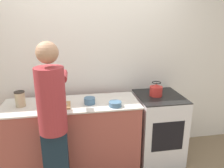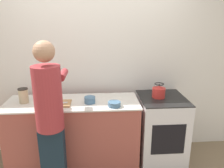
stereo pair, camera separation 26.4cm
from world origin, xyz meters
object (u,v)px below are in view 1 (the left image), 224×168
cutting_board (56,106)px  bowl_prep (90,101)px  knife (56,106)px  person (53,118)px  canister_jar (20,99)px  kettle (156,90)px  oven (158,127)px

cutting_board → bowl_prep: size_ratio=2.55×
knife → person: bearing=-100.9°
person → canister_jar: bearing=130.9°
person → bowl_prep: bearing=45.2°
cutting_board → kettle: bearing=6.0°
cutting_board → knife: size_ratio=1.36×
oven → bowl_prep: size_ratio=6.84×
oven → person: size_ratio=0.54×
knife → cutting_board: bearing=88.3°
person → canister_jar: (-0.41, 0.48, 0.06)m
bowl_prep → canister_jar: size_ratio=0.73×
kettle → canister_jar: size_ratio=1.02×
bowl_prep → knife: bearing=-174.3°
canister_jar → kettle: bearing=1.7°
oven → knife: knife is taller
kettle → person: bearing=-158.1°
person → knife: person is taller
person → knife: (0.00, 0.37, -0.02)m
canister_jar → oven: bearing=1.1°
bowl_prep → canister_jar: (-0.82, 0.07, 0.05)m
cutting_board → canister_jar: 0.43m
person → cutting_board: person is taller
cutting_board → person: bearing=-89.8°
kettle → bowl_prep: kettle is taller
knife → kettle: bearing=-3.8°
person → bowl_prep: (0.41, 0.41, 0.00)m
knife → bowl_prep: bearing=-5.0°
cutting_board → canister_jar: (-0.41, 0.09, 0.08)m
canister_jar → bowl_prep: bearing=-4.7°
cutting_board → kettle: (1.31, 0.14, 0.08)m
oven → person: (-1.36, -0.51, 0.50)m
person → bowl_prep: 0.58m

